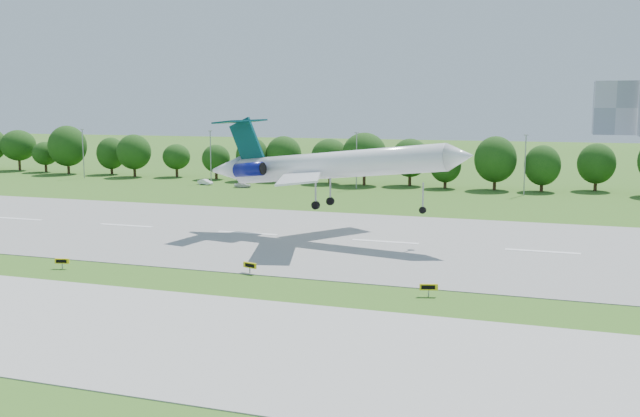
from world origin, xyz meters
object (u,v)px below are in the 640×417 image
Objects in this scene: service_vehicle_a at (205,182)px; service_vehicle_b at (243,185)px; airliner at (324,165)px; taxi_sign_left at (62,261)px.

service_vehicle_a is 10.86m from service_vehicle_b.
airliner reaches higher than service_vehicle_b.
taxi_sign_left is 0.45× the size of service_vehicle_b.
service_vehicle_a reaches higher than taxi_sign_left.
airliner is 23.77× the size of taxi_sign_left.
service_vehicle_b is (-13.77, 77.64, -0.23)m from taxi_sign_left.
taxi_sign_left is at bearing 174.06° from service_vehicle_b.
taxi_sign_left is 78.85m from service_vehicle_b.
service_vehicle_b reaches higher than taxi_sign_left.
airliner is at bearing -122.72° from service_vehicle_a.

